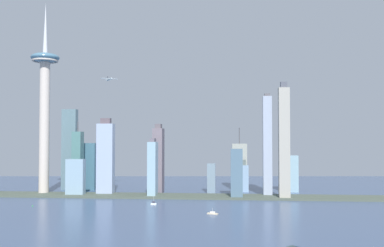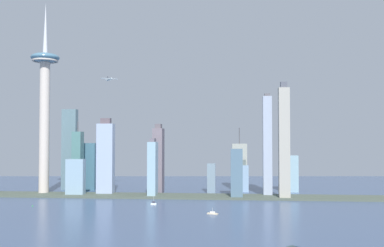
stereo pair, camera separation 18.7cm
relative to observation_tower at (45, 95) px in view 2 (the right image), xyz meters
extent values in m
cube|color=#4A5448|center=(210.09, -15.58, -158.35)|extent=(701.81, 51.87, 2.76)
cylinder|color=beige|center=(0.00, 0.00, -49.30)|extent=(16.01, 16.01, 220.86)
ellipsoid|color=teal|center=(0.00, 0.00, 61.13)|extent=(45.44, 45.44, 15.11)
torus|color=beige|center=(0.00, 0.00, 55.84)|extent=(41.65, 41.65, 3.02)
cone|color=silver|center=(0.00, 0.00, 110.38)|extent=(8.00, 8.00, 83.39)
cube|color=gray|center=(268.57, 33.00, -135.48)|extent=(13.33, 13.19, 48.50)
cube|color=#88A9BE|center=(58.44, -16.61, -131.02)|extent=(27.95, 13.94, 57.42)
cube|color=#8DB2C5|center=(179.98, -15.56, -117.58)|extent=(12.78, 26.35, 84.31)
cube|color=#5E5763|center=(179.98, -15.56, -72.72)|extent=(7.67, 15.81, 5.40)
cube|color=#3F6A7D|center=(57.11, 60.79, -119.09)|extent=(18.75, 14.89, 81.29)
cube|color=#89AEBF|center=(399.86, 62.69, -129.27)|extent=(25.41, 19.72, 60.91)
cube|color=slate|center=(308.48, -24.26, -122.63)|extent=(17.69, 14.95, 74.20)
cube|color=#A5A296|center=(378.83, -24.99, -77.14)|extent=(16.02, 13.22, 165.18)
cube|color=#4D505C|center=(378.83, -24.99, 9.82)|extent=(9.61, 7.93, 8.72)
cube|color=slate|center=(180.96, 33.10, -106.68)|extent=(16.24, 27.76, 106.11)
cube|color=#5C565D|center=(180.96, 33.10, -49.93)|extent=(9.74, 16.66, 7.39)
cube|color=slate|center=(18.70, 62.47, -89.46)|extent=(25.27, 13.50, 140.54)
cube|color=#87A6C6|center=(319.35, 54.89, -137.51)|extent=(21.32, 12.89, 44.44)
cube|color=#596561|center=(319.35, 54.89, -110.77)|extent=(12.79, 7.74, 9.03)
cube|color=#9CAFCE|center=(101.39, -0.04, -103.22)|extent=(25.96, 16.56, 113.03)
cube|color=#5A4E55|center=(101.39, -0.04, -42.32)|extent=(15.57, 9.94, 8.77)
cube|color=slate|center=(45.81, 27.49, -109.31)|extent=(15.20, 17.83, 100.84)
cylinder|color=#4C4C51|center=(45.81, 27.49, -50.53)|extent=(1.60, 1.60, 16.73)
cube|color=#9AA096|center=(316.24, 91.83, -119.74)|extent=(25.94, 25.05, 79.98)
cylinder|color=#4C4C51|center=(316.24, 91.83, -65.55)|extent=(1.60, 1.60, 28.40)
cube|color=#A2AFC7|center=(356.94, 3.74, -82.01)|extent=(13.54, 12.36, 155.44)
cube|color=#555258|center=(356.94, 3.74, -2.24)|extent=(8.12, 7.42, 4.11)
cube|color=beige|center=(276.90, -157.24, -159.02)|extent=(13.52, 8.13, 1.42)
cube|color=silver|center=(276.90, -157.24, -157.40)|extent=(6.30, 4.58, 1.82)
cylinder|color=silver|center=(276.90, -157.24, -154.36)|extent=(0.24, 0.24, 4.27)
cube|color=white|center=(195.02, -93.13, -158.55)|extent=(7.69, 3.66, 2.36)
cube|color=#363645|center=(195.02, -93.13, -156.11)|extent=(3.46, 2.37, 2.53)
cylinder|color=silver|center=(195.02, -93.13, -151.47)|extent=(0.24, 0.24, 6.75)
cube|color=#2D3F44|center=(345.80, -313.88, -157.29)|extent=(8.16, 8.24, 1.56)
cone|color=green|center=(37.07, -118.45, -158.75)|extent=(1.36, 1.36, 1.95)
cylinder|color=silver|center=(103.91, 9.72, 25.75)|extent=(15.20, 24.03, 2.48)
sphere|color=silver|center=(110.43, -1.67, 25.75)|extent=(2.48, 2.48, 2.48)
cube|color=silver|center=(103.91, 9.72, 26.86)|extent=(24.99, 16.35, 0.50)
cube|color=silver|center=(98.43, 19.30, 26.12)|extent=(9.36, 6.79, 0.40)
cube|color=#2D333D|center=(98.43, 19.30, 29.49)|extent=(1.65, 2.38, 5.00)
camera|label=1|loc=(293.73, -667.44, -68.10)|focal=39.94mm
camera|label=2|loc=(293.92, -667.43, -68.10)|focal=39.94mm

